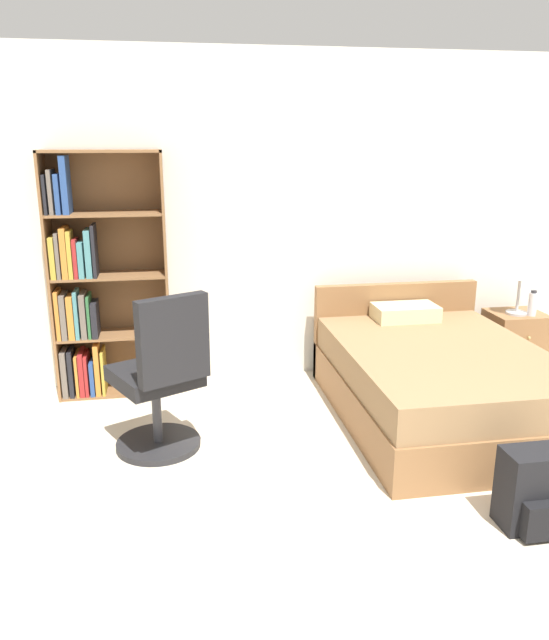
% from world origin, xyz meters
% --- Properties ---
extents(wall_back, '(9.00, 0.06, 2.60)m').
position_xyz_m(wall_back, '(0.00, 3.23, 1.30)').
color(wall_back, silver).
rests_on(wall_back, ground_plane).
extents(bookshelf, '(0.86, 0.32, 1.86)m').
position_xyz_m(bookshelf, '(-1.74, 3.02, 0.87)').
color(bookshelf, brown).
rests_on(bookshelf, ground_plane).
extents(bed, '(1.37, 1.92, 0.79)m').
position_xyz_m(bed, '(0.67, 2.16, 0.28)').
color(bed, brown).
rests_on(bed, ground_plane).
extents(office_chair, '(0.66, 0.71, 1.06)m').
position_xyz_m(office_chair, '(-1.25, 1.93, 0.49)').
color(office_chair, '#232326').
rests_on(office_chair, ground_plane).
extents(nightstand, '(0.44, 0.42, 0.52)m').
position_xyz_m(nightstand, '(1.71, 2.91, 0.26)').
color(nightstand, brown).
rests_on(nightstand, ground_plane).
extents(table_lamp, '(0.24, 0.24, 0.48)m').
position_xyz_m(table_lamp, '(1.68, 2.87, 0.89)').
color(table_lamp, '#B2B2B7').
rests_on(table_lamp, nightstand).
extents(water_bottle, '(0.07, 0.07, 0.21)m').
position_xyz_m(water_bottle, '(1.78, 2.81, 0.62)').
color(water_bottle, silver).
rests_on(water_bottle, nightstand).
extents(backpack_black, '(0.35, 0.28, 0.42)m').
position_xyz_m(backpack_black, '(0.62, 0.80, 0.20)').
color(backpack_black, black).
rests_on(backpack_black, ground_plane).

